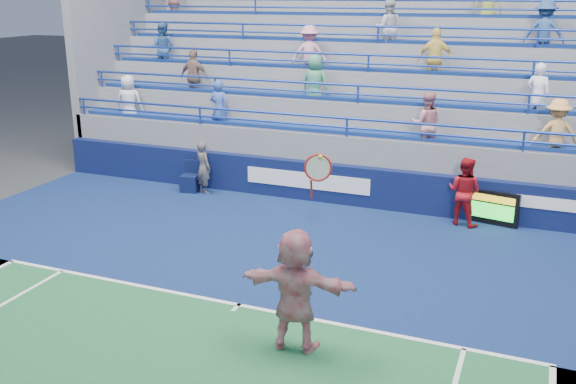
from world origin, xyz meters
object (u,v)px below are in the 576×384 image
at_px(tennis_player, 296,290).
at_px(line_judge, 203,167).
at_px(ball_girl, 464,191).
at_px(judge_chair, 191,182).
at_px(serve_speed_board, 493,208).

relative_size(tennis_player, line_judge, 2.16).
bearing_deg(ball_girl, judge_chair, 17.99).
bearing_deg(line_judge, judge_chair, 24.08).
bearing_deg(line_judge, tennis_player, 153.73).
distance_m(line_judge, ball_girl, 7.30).
distance_m(serve_speed_board, judge_chair, 8.45).
height_order(line_judge, ball_girl, ball_girl).
bearing_deg(tennis_player, judge_chair, 130.87).
xyz_separation_m(line_judge, ball_girl, (7.30, 0.10, 0.10)).
bearing_deg(judge_chair, tennis_player, -49.13).
bearing_deg(serve_speed_board, ball_girl, -158.75).
distance_m(judge_chair, line_judge, 0.65).
distance_m(judge_chair, ball_girl, 7.76).
bearing_deg(ball_girl, tennis_player, 93.23).
bearing_deg(serve_speed_board, line_judge, -177.33).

